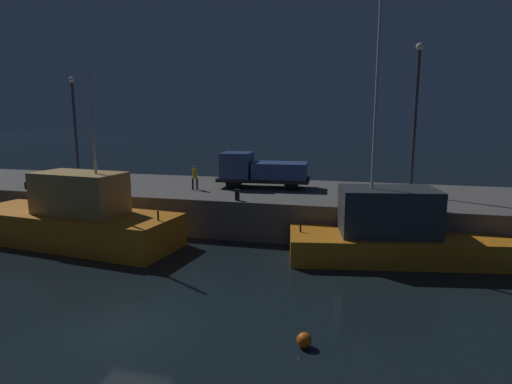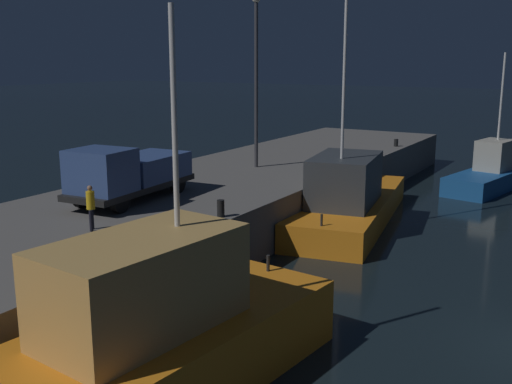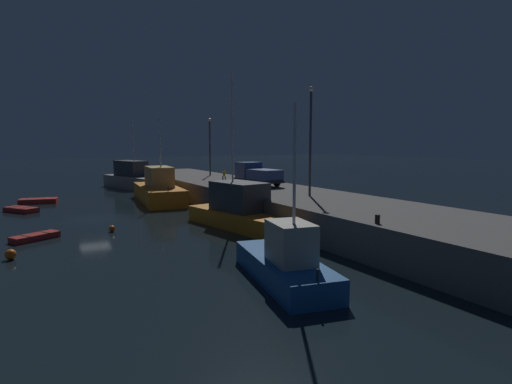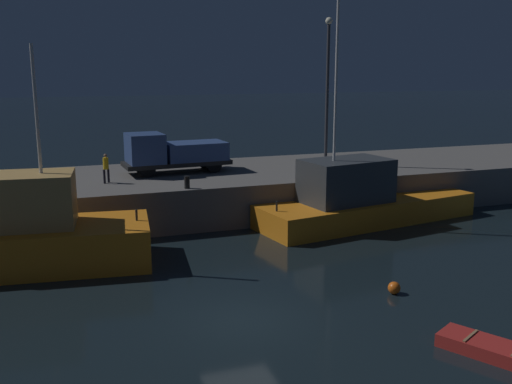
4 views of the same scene
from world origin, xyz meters
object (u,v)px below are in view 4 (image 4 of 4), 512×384
(fishing_boat_blue, at_px, (360,200))
(mooring_buoy_mid, at_px, (394,288))
(rowboat_white_mid, at_px, (493,350))
(utility_truck, at_px, (173,153))
(fishing_trawler_red, at_px, (4,237))
(dockworker, at_px, (106,166))
(lamp_post_east, at_px, (327,82))
(bollard_east, at_px, (187,182))

(fishing_boat_blue, height_order, mooring_buoy_mid, fishing_boat_blue)
(rowboat_white_mid, bearing_deg, utility_truck, 104.22)
(fishing_trawler_red, xyz_separation_m, dockworker, (4.81, 5.99, 1.79))
(lamp_post_east, height_order, bollard_east, lamp_post_east)
(fishing_boat_blue, xyz_separation_m, rowboat_white_mid, (-3.76, -14.78, -1.05))
(rowboat_white_mid, xyz_separation_m, utility_truck, (-5.30, 20.91, 3.28))
(lamp_post_east, distance_m, utility_truck, 10.49)
(mooring_buoy_mid, distance_m, dockworker, 16.85)
(fishing_boat_blue, xyz_separation_m, lamp_post_east, (0.63, 5.69, 6.25))
(fishing_boat_blue, height_order, dockworker, fishing_boat_blue)
(mooring_buoy_mid, height_order, lamp_post_east, lamp_post_east)
(fishing_trawler_red, distance_m, rowboat_white_mid, 19.23)
(bollard_east, bearing_deg, utility_truck, 87.04)
(dockworker, bearing_deg, utility_truck, 25.65)
(rowboat_white_mid, xyz_separation_m, mooring_buoy_mid, (-0.11, 5.18, 0.03))
(mooring_buoy_mid, relative_size, utility_truck, 0.08)
(utility_truck, height_order, bollard_east, utility_truck)
(rowboat_white_mid, distance_m, mooring_buoy_mid, 5.18)
(rowboat_white_mid, distance_m, dockworker, 21.35)
(fishing_boat_blue, height_order, utility_truck, fishing_boat_blue)
(fishing_boat_blue, distance_m, utility_truck, 11.16)
(lamp_post_east, bearing_deg, rowboat_white_mid, -102.09)
(utility_truck, distance_m, bollard_east, 4.83)
(fishing_boat_blue, xyz_separation_m, bollard_east, (-9.30, 1.39, 1.36))
(utility_truck, xyz_separation_m, bollard_east, (-0.25, -4.75, -0.87))
(rowboat_white_mid, xyz_separation_m, dockworker, (-9.31, 18.98, 2.99))
(fishing_boat_blue, distance_m, rowboat_white_mid, 15.28)
(lamp_post_east, bearing_deg, bollard_east, -156.58)
(lamp_post_east, xyz_separation_m, dockworker, (-13.69, -1.48, -4.31))
(rowboat_white_mid, bearing_deg, bollard_east, 108.94)
(dockworker, bearing_deg, lamp_post_east, 6.16)
(fishing_boat_blue, bearing_deg, fishing_trawler_red, -174.32)
(utility_truck, distance_m, dockworker, 4.46)
(fishing_trawler_red, xyz_separation_m, bollard_east, (8.58, 3.16, 1.21))
(mooring_buoy_mid, bearing_deg, utility_truck, 108.27)
(lamp_post_east, distance_m, dockworker, 14.43)
(mooring_buoy_mid, xyz_separation_m, lamp_post_east, (4.49, 15.28, 7.27))
(mooring_buoy_mid, relative_size, lamp_post_east, 0.05)
(lamp_post_east, relative_size, utility_truck, 1.43)
(bollard_east, bearing_deg, dockworker, 143.17)
(fishing_boat_blue, bearing_deg, bollard_east, 171.52)
(fishing_trawler_red, height_order, bollard_east, fishing_trawler_red)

